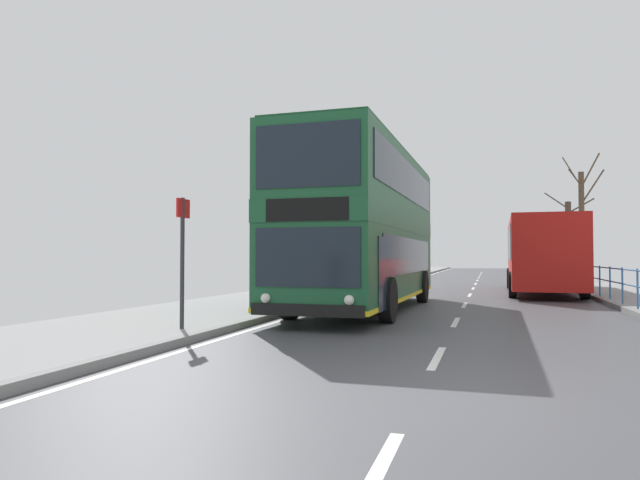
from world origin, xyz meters
The scene contains 7 objects.
ground centered at (-0.72, 0.00, 0.04)m, with size 15.80×140.00×0.20m.
double_decker_bus_main centered at (-2.61, 9.71, 2.32)m, with size 2.79×10.37×4.44m.
background_bus_far_lane centered at (2.81, 19.22, 1.64)m, with size 2.82×10.39×2.99m.
pedestrian_railing_far_kerb centered at (4.45, 14.97, 0.84)m, with size 0.05×26.62×1.05m.
bus_stop_sign_near centered at (-4.84, 3.57, 1.68)m, with size 0.08×0.44×2.49m.
bare_tree_far_00 centered at (5.87, 29.55, 3.52)m, with size 2.39×2.11×7.40m.
bare_tree_far_01 centered at (6.36, 39.62, 2.98)m, with size 3.30×2.15×6.16m.
Camera 1 is at (0.76, -6.06, 1.50)m, focal length 32.00 mm.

